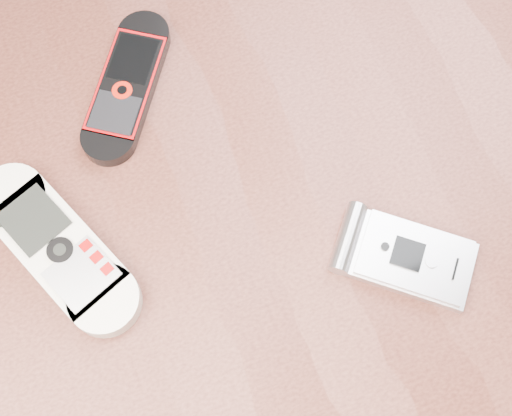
% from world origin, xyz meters
% --- Properties ---
extents(ground, '(4.00, 4.00, 0.00)m').
position_xyz_m(ground, '(0.00, 0.00, 0.00)').
color(ground, '#472B19').
rests_on(ground, ground).
extents(table, '(1.20, 0.80, 0.75)m').
position_xyz_m(table, '(0.00, 0.00, 0.64)').
color(table, black).
rests_on(table, ground).
extents(nokia_white, '(0.12, 0.19, 0.02)m').
position_xyz_m(nokia_white, '(-0.16, 0.03, 0.76)').
color(nokia_white, silver).
rests_on(nokia_white, table).
extents(nokia_black_red, '(0.13, 0.15, 0.02)m').
position_xyz_m(nokia_black_red, '(-0.06, 0.15, 0.76)').
color(nokia_black_red, black).
rests_on(nokia_black_red, table).
extents(motorola_razr, '(0.13, 0.12, 0.02)m').
position_xyz_m(motorola_razr, '(0.11, -0.09, 0.76)').
color(motorola_razr, silver).
rests_on(motorola_razr, table).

